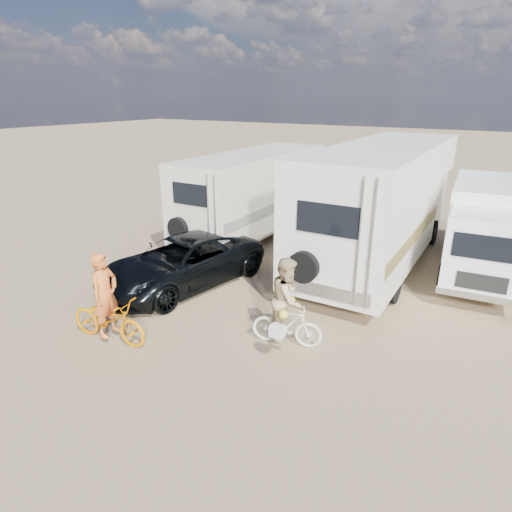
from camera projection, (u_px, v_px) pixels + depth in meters
The scene contains 11 objects.
ground at pixel (264, 346), 9.74m from camera, with size 140.00×140.00×0.00m, color #987E5A.
rv_main at pixel (382, 205), 14.07m from camera, with size 2.79×9.51×3.84m, color silver, non-canonical shape.
rv_left at pixel (254, 196), 16.84m from camera, with size 2.39×7.68×3.23m, color white, non-canonical shape.
box_truck at pixel (486, 232), 13.18m from camera, with size 2.12×6.04×2.76m, color white, non-canonical shape.
dark_suv at pixel (182, 262), 12.65m from camera, with size 2.35×5.10×1.42m, color black.
bike_man at pixel (109, 320), 9.81m from camera, with size 0.70×2.01×1.06m, color #D27500.
bike_woman at pixel (287, 325), 9.67m from camera, with size 0.45×1.60×0.96m, color silver.
rider_man at pixel (106, 302), 9.65m from camera, with size 0.71×0.46×1.94m, color #CD6125.
rider_woman at pixel (287, 306), 9.51m from camera, with size 0.92×0.71×1.89m, color tan.
cooler at pixel (294, 272), 13.31m from camera, with size 0.50×0.36×0.40m, color #35509B.
crate at pixel (336, 284), 12.46m from camera, with size 0.48×0.48×0.38m, color #8A654E.
Camera 1 is at (4.29, -7.25, 5.29)m, focal length 30.60 mm.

